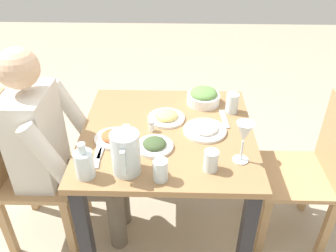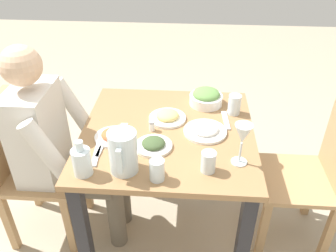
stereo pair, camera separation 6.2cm
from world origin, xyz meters
name	(u,v)px [view 1 (the left image)]	position (x,y,z in m)	size (l,w,h in m)	color
ground_plane	(168,229)	(0.00, 0.00, 0.00)	(8.00, 8.00, 0.00)	tan
dining_table	(167,152)	(0.00, 0.00, 0.59)	(0.85, 0.85, 0.72)	#997047
chair_near	(23,168)	(0.02, -0.77, 0.48)	(0.40, 0.40, 0.86)	tan
chair_far	(312,168)	(-0.02, 0.77, 0.48)	(0.40, 0.40, 0.86)	tan
diner_near	(56,147)	(0.02, -0.57, 0.63)	(0.48, 0.53, 1.16)	silver
water_pitcher	(126,153)	(0.30, -0.16, 0.82)	(0.16, 0.12, 0.19)	silver
salad_bowl	(203,97)	(-0.28, 0.19, 0.76)	(0.18, 0.18, 0.09)	white
plate_yoghurt	(205,128)	(0.00, 0.18, 0.74)	(0.21, 0.21, 0.04)	white
plate_rice_curry	(113,137)	(0.08, -0.26, 0.74)	(0.17, 0.17, 0.04)	white
plate_dolmas	(154,145)	(0.14, -0.06, 0.74)	(0.17, 0.17, 0.04)	white
plate_fries	(166,116)	(-0.11, -0.01, 0.74)	(0.19, 0.19, 0.05)	white
water_glass_near_left	(160,170)	(0.35, -0.02, 0.77)	(0.06, 0.06, 0.10)	silver
water_glass_by_pitcher	(232,103)	(-0.19, 0.34, 0.78)	(0.07, 0.07, 0.11)	silver
water_glass_far_left	(211,161)	(0.28, 0.19, 0.77)	(0.06, 0.06, 0.09)	silver
wine_glass	(244,134)	(0.22, 0.33, 0.86)	(0.08, 0.08, 0.20)	silver
oil_carafe	(84,165)	(0.34, -0.33, 0.78)	(0.08, 0.08, 0.16)	silver
salt_shaker	(151,127)	(0.00, -0.08, 0.75)	(0.03, 0.03, 0.05)	white
fork_near	(224,119)	(-0.11, 0.29, 0.73)	(0.17, 0.03, 0.01)	silver
knife_near	(103,147)	(0.14, -0.29, 0.73)	(0.18, 0.02, 0.01)	silver
fork_far	(98,156)	(0.21, -0.31, 0.73)	(0.17, 0.03, 0.01)	silver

